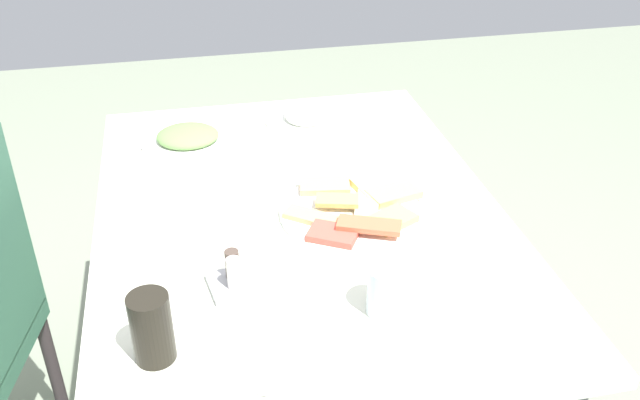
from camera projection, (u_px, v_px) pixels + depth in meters
name	position (u px, v px, depth m)	size (l,w,h in m)	color
dining_table	(300.00, 239.00, 1.54)	(1.18, 0.86, 0.71)	silver
pide_platter	(354.00, 210.00, 1.48)	(0.30, 0.32, 0.04)	white
salad_plate_greens	(188.00, 138.00, 1.77)	(0.23, 0.23, 0.04)	white
salad_plate_rice	(307.00, 116.00, 1.87)	(0.22, 0.22, 0.06)	white
soda_can	(152.00, 328.00, 1.10)	(0.07, 0.07, 0.12)	black
drinking_glass	(388.00, 290.00, 1.20)	(0.07, 0.07, 0.09)	silver
paper_napkin	(264.00, 360.00, 1.12)	(0.11, 0.11, 0.00)	white
fork	(275.00, 357.00, 1.12)	(0.16, 0.02, 0.01)	silver
spoon	(253.00, 360.00, 1.11)	(0.17, 0.01, 0.01)	silver
condiment_caddy	(234.00, 277.00, 1.27)	(0.10, 0.10, 0.07)	#B2B2B7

